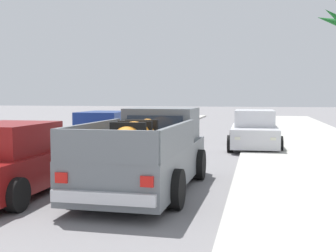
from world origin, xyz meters
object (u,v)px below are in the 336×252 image
(pickup_truck, at_px, (147,153))
(car_left_mid, at_px, (254,131))
(car_right_near, at_px, (10,161))
(car_left_near, at_px, (104,134))

(pickup_truck, distance_m, car_left_mid, 8.45)
(car_left_mid, bearing_deg, car_right_near, -118.80)
(car_right_near, distance_m, car_left_mid, 10.54)
(car_left_near, xyz_separation_m, car_left_mid, (5.35, 2.74, 0.00))
(car_right_near, height_order, car_left_mid, same)
(car_left_near, relative_size, car_left_mid, 1.00)
(car_left_near, distance_m, car_left_mid, 6.02)
(car_right_near, bearing_deg, car_left_near, 92.43)
(pickup_truck, relative_size, car_left_mid, 1.22)
(car_left_near, bearing_deg, car_left_mid, 27.15)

